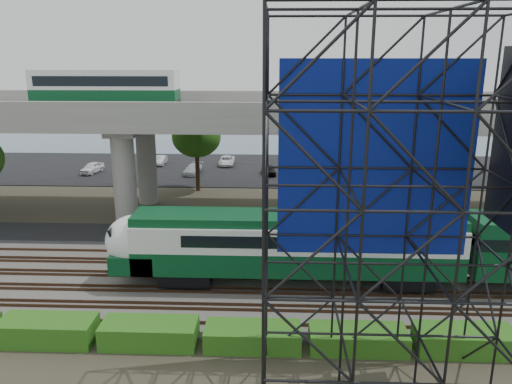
{
  "coord_description": "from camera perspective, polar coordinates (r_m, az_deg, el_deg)",
  "views": [
    {
      "loc": [
        2.01,
        -25.45,
        13.57
      ],
      "look_at": [
        0.73,
        6.0,
        4.87
      ],
      "focal_mm": 35.0,
      "sensor_mm": 36.0,
      "label": 1
    }
  ],
  "objects": [
    {
      "name": "suv",
      "position": [
        39.76,
        -9.64,
        -3.57
      ],
      "size": [
        5.02,
        2.59,
        1.35
      ],
      "primitive_type": "imported",
      "rotation": [
        0.0,
        0.0,
        1.64
      ],
      "color": "black",
      "rests_on": "service_road"
    },
    {
      "name": "ballast_bed",
      "position": [
        30.65,
        -1.7,
        -10.63
      ],
      "size": [
        90.0,
        12.0,
        0.2
      ],
      "primitive_type": "cube",
      "color": "slate",
      "rests_on": "ground"
    },
    {
      "name": "overpass",
      "position": [
        41.9,
        -1.67,
        8.1
      ],
      "size": [
        80.0,
        12.0,
        12.4
      ],
      "color": "#9E9B93",
      "rests_on": "ground"
    },
    {
      "name": "commuter_train",
      "position": [
        29.65,
        8.69,
        -5.86
      ],
      "size": [
        29.3,
        3.06,
        4.3
      ],
      "color": "black",
      "rests_on": "rail_tracks"
    },
    {
      "name": "hedge_strip",
      "position": [
        24.85,
        -0.35,
        -16.11
      ],
      "size": [
        34.6,
        1.8,
        1.2
      ],
      "color": "#285C15",
      "rests_on": "ground"
    },
    {
      "name": "parked_cars",
      "position": [
        60.19,
        0.21,
        3.06
      ],
      "size": [
        39.14,
        9.23,
        1.25
      ],
      "color": "white",
      "rests_on": "parking_lot"
    },
    {
      "name": "service_road",
      "position": [
        38.47,
        -0.82,
        -5.14
      ],
      "size": [
        90.0,
        5.0,
        0.08
      ],
      "primitive_type": "cube",
      "color": "black",
      "rests_on": "ground"
    },
    {
      "name": "trees",
      "position": [
        42.91,
        -6.68,
        4.6
      ],
      "size": [
        40.94,
        16.94,
        7.69
      ],
      "color": "#382314",
      "rests_on": "ground"
    },
    {
      "name": "scaffold_tower",
      "position": [
        18.96,
        14.89,
        -3.83
      ],
      "size": [
        9.36,
        6.36,
        15.0
      ],
      "color": "black",
      "rests_on": "ground"
    },
    {
      "name": "harbor_water",
      "position": [
        82.6,
        0.91,
        6.0
      ],
      "size": [
        140.0,
        40.0,
        0.03
      ],
      "primitive_type": "cube",
      "color": "#4B617C",
      "rests_on": "ground"
    },
    {
      "name": "rail_tracks",
      "position": [
        30.57,
        -1.7,
        -10.33
      ],
      "size": [
        90.0,
        9.52,
        0.16
      ],
      "color": "#472D1E",
      "rests_on": "ballast_bed"
    },
    {
      "name": "parking_lot",
      "position": [
        61.01,
        0.39,
        2.64
      ],
      "size": [
        90.0,
        18.0,
        0.08
      ],
      "primitive_type": "cube",
      "color": "black",
      "rests_on": "ground"
    },
    {
      "name": "ground",
      "position": [
        28.91,
        -1.98,
        -12.55
      ],
      "size": [
        140.0,
        140.0,
        0.0
      ],
      "primitive_type": "plane",
      "color": "#474233",
      "rests_on": "ground"
    }
  ]
}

